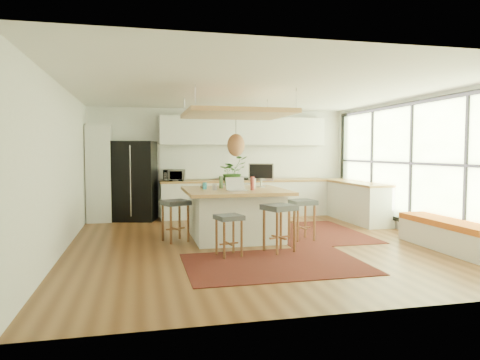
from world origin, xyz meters
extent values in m
plane|color=#583219|center=(0.00, 0.00, 0.00)|extent=(7.00, 7.00, 0.00)
plane|color=white|center=(0.00, 0.00, 2.70)|extent=(7.00, 7.00, 0.00)
plane|color=silver|center=(0.00, 3.50, 1.35)|extent=(6.50, 0.00, 6.50)
plane|color=silver|center=(0.00, -3.50, 1.35)|extent=(6.50, 0.00, 6.50)
plane|color=silver|center=(-3.25, 0.00, 1.35)|extent=(0.00, 7.00, 7.00)
plane|color=silver|center=(3.25, 0.00, 1.35)|extent=(0.00, 7.00, 7.00)
cube|color=silver|center=(-2.95, 3.18, 1.12)|extent=(0.55, 0.60, 2.25)
cube|color=silver|center=(0.55, 3.18, 0.44)|extent=(4.20, 0.60, 0.88)
cube|color=#9C6A37|center=(0.55, 3.18, 0.90)|extent=(4.24, 0.64, 0.05)
cube|color=white|center=(0.55, 3.48, 1.35)|extent=(4.20, 0.02, 0.80)
cube|color=silver|center=(0.55, 3.32, 2.15)|extent=(4.20, 0.34, 0.70)
cube|color=silver|center=(2.93, 2.00, 0.44)|extent=(0.60, 2.50, 0.88)
cube|color=#9C6A37|center=(2.93, 2.00, 0.90)|extent=(0.64, 2.54, 0.05)
cube|color=black|center=(-0.13, -1.48, 0.01)|extent=(2.60, 1.80, 0.01)
cube|color=black|center=(1.37, 0.71, 0.01)|extent=(1.80, 2.60, 0.01)
imported|color=#A5A5AA|center=(-1.22, 3.12, 1.10)|extent=(0.54, 0.36, 0.34)
imported|color=#1E4C19|center=(-0.24, 0.97, 1.17)|extent=(0.78, 0.80, 0.48)
imported|color=silver|center=(-0.82, 0.99, 0.95)|extent=(0.20, 0.20, 0.05)
cylinder|color=#31A2C7|center=(-0.85, 0.61, 1.03)|extent=(0.07, 0.07, 0.19)
cylinder|color=silver|center=(-0.70, 0.36, 1.03)|extent=(0.07, 0.07, 0.19)
cylinder|color=#A83E38|center=(-0.05, 0.21, 1.03)|extent=(0.07, 0.07, 0.19)
cylinder|color=silver|center=(0.05, 0.56, 1.03)|extent=(0.07, 0.07, 0.19)
cylinder|color=#517345|center=(-0.50, 0.76, 1.03)|extent=(0.07, 0.07, 0.19)
camera|label=1|loc=(-2.03, -7.47, 1.63)|focal=32.81mm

